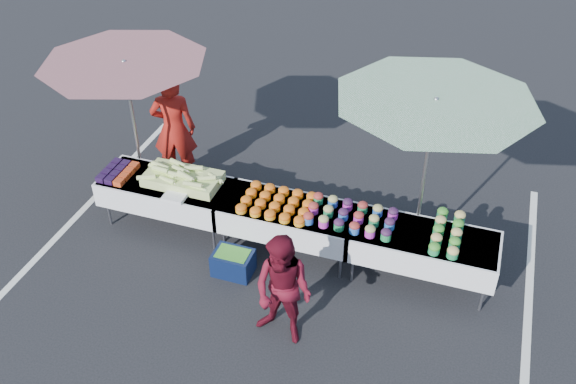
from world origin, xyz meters
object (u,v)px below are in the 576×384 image
(table_left, at_px, (167,191))
(table_center, at_px, (288,217))
(umbrella_right, at_px, (434,115))
(table_right, at_px, (423,246))
(umbrella_left, at_px, (126,75))
(vendor, at_px, (174,129))
(customer, at_px, (283,291))
(storage_bin, at_px, (233,262))

(table_left, relative_size, table_center, 1.00)
(table_center, height_order, umbrella_right, umbrella_right)
(table_center, xyz_separation_m, umbrella_right, (1.65, 0.40, 1.65))
(table_center, relative_size, table_right, 1.00)
(table_right, xyz_separation_m, umbrella_left, (-4.23, 0.40, 1.51))
(vendor, bearing_deg, table_left, 91.52)
(umbrella_left, height_order, umbrella_right, umbrella_right)
(table_center, distance_m, table_right, 1.80)
(customer, bearing_deg, table_center, 118.29)
(table_right, bearing_deg, table_center, 180.00)
(customer, bearing_deg, vendor, 147.72)
(table_right, relative_size, storage_bin, 3.59)
(umbrella_right, xyz_separation_m, storage_bin, (-2.19, -1.05, -2.06))
(table_left, xyz_separation_m, umbrella_right, (3.45, 0.40, 1.65))
(table_left, distance_m, table_right, 3.60)
(table_left, height_order, storage_bin, table_left)
(table_left, height_order, customer, customer)
(table_right, distance_m, vendor, 4.15)
(table_right, bearing_deg, vendor, 164.97)
(vendor, bearing_deg, storage_bin, 115.06)
(umbrella_right, bearing_deg, vendor, 170.08)
(umbrella_right, bearing_deg, table_left, -173.39)
(table_right, distance_m, umbrella_right, 1.70)
(umbrella_left, bearing_deg, customer, -32.98)
(customer, height_order, storage_bin, customer)
(table_left, bearing_deg, vendor, 110.30)
(table_right, height_order, vendor, vendor)
(table_right, bearing_deg, customer, -132.99)
(umbrella_right, bearing_deg, storage_bin, -154.42)
(storage_bin, bearing_deg, umbrella_right, 25.69)
(table_left, distance_m, table_center, 1.80)
(table_left, height_order, table_right, same)
(table_center, bearing_deg, customer, -73.30)
(table_center, bearing_deg, storage_bin, -129.82)
(vendor, bearing_deg, table_center, 135.18)
(table_right, bearing_deg, storage_bin, -164.49)
(table_right, xyz_separation_m, umbrella_right, (-0.15, 0.40, 1.65))
(vendor, height_order, storage_bin, vendor)
(table_left, height_order, vendor, vendor)
(table_center, distance_m, customer, 1.53)
(customer, bearing_deg, storage_bin, 152.00)
(vendor, xyz_separation_m, customer, (2.64, -2.53, -0.17))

